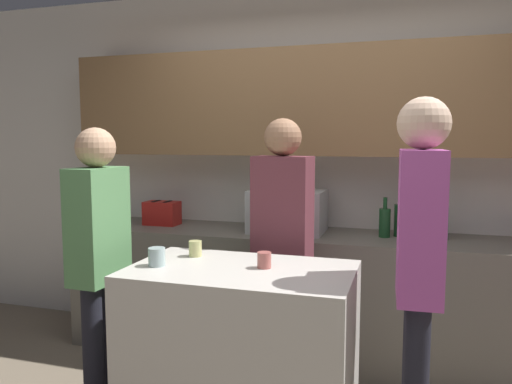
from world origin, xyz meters
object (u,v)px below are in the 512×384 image
object	(u,v)px
cup_0	(264,260)
person_right	(419,255)
bottle_3	(431,226)
cup_2	(157,257)
bottle_0	(385,222)
person_left	(99,250)
toaster	(162,213)
microwave	(288,211)
cup_1	(195,249)
bottle_2	(412,224)
bottle_1	(400,219)
person_center	(282,233)
bottle_4	(443,222)

from	to	relation	value
cup_0	person_right	xyz separation A→B (m)	(0.72, 0.00, 0.07)
bottle_3	cup_2	world-z (taller)	bottle_3
bottle_0	person_left	distance (m)	1.85
toaster	cup_2	size ratio (longest dim) A/B	2.84
microwave	cup_1	distance (m)	1.04
bottle_2	person_left	bearing A→B (deg)	-144.67
microwave	bottle_2	distance (m)	0.85
microwave	person_left	size ratio (longest dim) A/B	0.32
toaster	bottle_0	distance (m)	1.67
microwave	bottle_0	world-z (taller)	microwave
bottle_3	cup_2	xyz separation A→B (m)	(-1.34, -1.27, -0.01)
toaster	bottle_1	distance (m)	1.77
bottle_1	cup_2	world-z (taller)	bottle_1
microwave	person_center	distance (m)	0.58
bottle_0	bottle_1	xyz separation A→B (m)	(0.10, 0.06, 0.01)
toaster	person_center	bearing A→B (deg)	-27.37
bottle_4	cup_1	xyz separation A→B (m)	(-1.31, -1.03, -0.04)
person_center	bottle_1	bearing A→B (deg)	-130.99
bottle_2	cup_1	size ratio (longest dim) A/B	2.93
bottle_2	person_center	bearing A→B (deg)	-141.33
bottle_1	person_left	xyz separation A→B (m)	(-1.56, -1.19, -0.06)
cup_0	person_left	world-z (taller)	person_left
bottle_1	bottle_0	bearing A→B (deg)	-149.01
toaster	cup_1	distance (m)	1.24
bottle_2	cup_1	distance (m)	1.52
bottle_3	person_left	bearing A→B (deg)	-146.65
bottle_4	microwave	bearing A→B (deg)	-178.52
bottle_4	person_left	distance (m)	2.16
person_left	bottle_2	bearing A→B (deg)	127.54
person_right	toaster	bearing A→B (deg)	56.43
person_left	toaster	bearing A→B (deg)	-167.10
person_right	cup_1	bearing A→B (deg)	81.27
bottle_3	cup_0	size ratio (longest dim) A/B	2.99
bottle_0	cup_1	world-z (taller)	bottle_0
bottle_0	person_center	size ratio (longest dim) A/B	0.16
cup_0	cup_2	world-z (taller)	cup_2
person_right	microwave	bearing A→B (deg)	35.33
person_right	cup_0	bearing A→B (deg)	87.57
cup_0	person_left	xyz separation A→B (m)	(-0.94, -0.00, -0.01)
toaster	cup_0	world-z (taller)	toaster
bottle_1	person_right	distance (m)	1.19
person_center	bottle_4	bearing A→B (deg)	-141.84
microwave	cup_2	world-z (taller)	microwave
cup_2	cup_0	bearing A→B (deg)	12.88
microwave	person_right	bearing A→B (deg)	-52.15
bottle_2	bottle_3	bearing A→B (deg)	-2.37
bottle_4	person_left	bearing A→B (deg)	-147.60
cup_1	person_right	xyz separation A→B (m)	(1.15, -0.12, 0.07)
toaster	bottle_3	size ratio (longest dim) A/B	1.11
cup_0	cup_2	distance (m)	0.54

